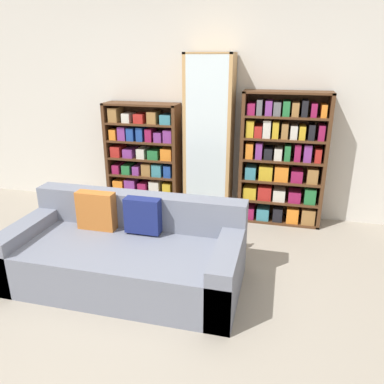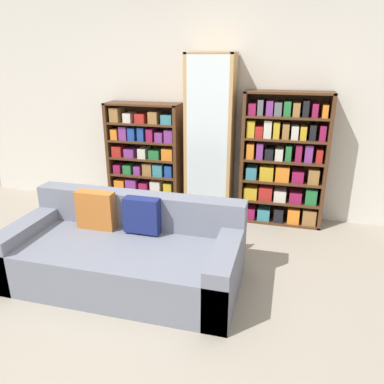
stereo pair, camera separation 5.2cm
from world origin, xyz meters
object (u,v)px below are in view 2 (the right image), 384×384
(bookshelf_left, at_px, (145,159))
(bookshelf_right, at_px, (283,162))
(display_cabinet, at_px, (210,139))
(couch, at_px, (125,253))
(wine_bottle, at_px, (231,238))

(bookshelf_left, bearing_deg, bookshelf_right, -0.01)
(display_cabinet, bearing_deg, bookshelf_left, 178.92)
(couch, relative_size, bookshelf_right, 1.31)
(display_cabinet, xyz_separation_m, wine_bottle, (0.43, -0.90, -0.83))
(couch, bearing_deg, wine_bottle, 41.47)
(couch, relative_size, wine_bottle, 5.54)
(couch, bearing_deg, display_cabinet, 76.09)
(bookshelf_left, distance_m, display_cabinet, 0.91)
(couch, distance_m, wine_bottle, 1.13)
(bookshelf_right, bearing_deg, couch, -127.62)
(bookshelf_right, bearing_deg, display_cabinet, -178.96)
(bookshelf_left, relative_size, display_cabinet, 0.70)
(bookshelf_left, distance_m, bookshelf_right, 1.73)
(bookshelf_right, distance_m, wine_bottle, 1.18)
(couch, distance_m, bookshelf_right, 2.16)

